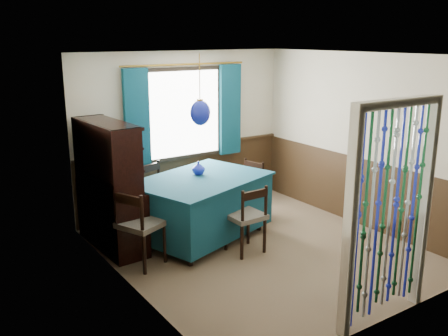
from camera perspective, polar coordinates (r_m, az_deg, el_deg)
floor at (r=6.64m, az=4.19°, el=-9.29°), size 4.00×4.00×0.00m
ceiling at (r=6.06m, az=4.65°, el=12.80°), size 4.00×4.00×0.00m
wall_back at (r=7.86m, az=-4.68°, el=4.10°), size 3.60×0.00×3.60m
wall_front at (r=4.89m, az=19.10°, el=-3.41°), size 3.60×0.00×3.60m
wall_left at (r=5.34m, az=-10.94°, el=-1.32°), size 0.00×4.00×4.00m
wall_right at (r=7.46m, az=15.33°, el=3.03°), size 0.00×4.00×4.00m
wainscot_back at (r=8.03m, az=-4.51°, el=-1.18°), size 3.60×0.00×3.60m
wainscot_front at (r=5.17m, az=18.25°, el=-11.29°), size 3.60×0.00×3.60m
wainscot_left at (r=5.60m, az=-10.42°, el=-8.69°), size 0.00×4.00×4.00m
wainscot_right at (r=7.64m, az=14.88°, el=-2.49°), size 0.00×4.00×4.00m
window at (r=7.77m, az=-4.54°, el=6.22°), size 1.32×0.12×1.42m
doorway at (r=4.99m, az=18.36°, el=-5.42°), size 1.16×0.12×2.18m
dining_table at (r=6.82m, az=-2.62°, el=-4.15°), size 2.08×1.72×0.86m
chair_near at (r=6.39m, az=2.62°, el=-5.62°), size 0.45×0.43×0.90m
chair_far at (r=7.34m, az=-7.61°, el=-2.88°), size 0.57×0.56×0.93m
chair_left at (r=6.10m, az=-9.65°, el=-6.48°), size 0.62×0.63×0.98m
chair_right at (r=7.63m, az=2.68°, el=-2.27°), size 0.49×0.51×0.88m
sideboard at (r=6.69m, az=-12.85°, el=-4.07°), size 0.51×1.30×1.68m
pendant_lamp at (r=6.52m, az=-2.75°, el=6.34°), size 0.27×0.27×0.92m
vase_table at (r=6.87m, az=-2.94°, el=-0.05°), size 0.17×0.17×0.17m
bowl_shelf at (r=6.31m, az=-11.77°, el=0.41°), size 0.28×0.28×0.05m
vase_sideboard at (r=6.80m, az=-13.19°, el=-0.75°), size 0.19×0.19×0.19m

